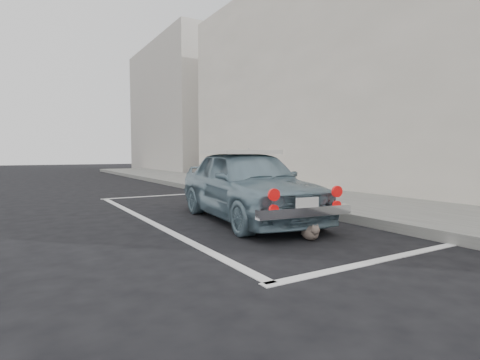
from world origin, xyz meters
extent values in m
plane|color=black|center=(0.00, 0.00, 0.00)|extent=(80.00, 80.00, 0.00)
cube|color=slate|center=(3.20, 2.00, 0.07)|extent=(2.80, 40.00, 0.15)
cube|color=beige|center=(6.35, 4.00, 3.50)|extent=(3.50, 18.00, 7.00)
cube|color=black|center=(4.66, 4.00, 1.40)|extent=(0.10, 16.00, 2.40)
cube|color=white|center=(4.66, 2.80, 4.60)|extent=(0.10, 2.00, 1.60)
cube|color=orange|center=(4.66, 5.20, 4.60)|extent=(0.10, 2.00, 1.60)
cube|color=#13479C|center=(4.66, 7.60, 4.60)|extent=(0.10, 2.00, 1.60)
cube|color=#13479C|center=(4.66, 10.00, 4.60)|extent=(0.10, 2.00, 1.60)
cube|color=beige|center=(6.35, 20.00, 4.00)|extent=(3.50, 10.00, 8.00)
cube|color=silver|center=(0.50, -0.50, 0.00)|extent=(3.00, 0.12, 0.01)
cube|color=silver|center=(0.50, 6.50, 0.00)|extent=(3.00, 0.12, 0.01)
cube|color=silver|center=(-0.90, 3.00, 0.00)|extent=(0.12, 7.00, 0.01)
imported|color=#72909F|center=(0.58, 2.27, 0.60)|extent=(1.83, 3.68, 1.21)
cube|color=white|center=(0.62, 2.63, 1.14)|extent=(1.15, 1.45, 0.07)
cube|color=silver|center=(0.38, 0.56, 0.38)|extent=(1.36, 0.28, 0.12)
cube|color=white|center=(0.37, 0.52, 0.48)|extent=(0.33, 0.06, 0.17)
cylinder|color=red|center=(-0.09, 0.59, 0.62)|extent=(0.15, 0.06, 0.15)
cylinder|color=red|center=(0.84, 0.48, 0.62)|extent=(0.15, 0.06, 0.15)
cylinder|color=red|center=(-0.09, 0.59, 0.44)|extent=(0.12, 0.05, 0.12)
cylinder|color=red|center=(0.84, 0.48, 0.44)|extent=(0.12, 0.05, 0.12)
ellipsoid|color=#6B5F51|center=(0.49, 0.60, 0.10)|extent=(0.25, 0.33, 0.18)
sphere|color=#6B5F51|center=(0.46, 0.47, 0.16)|extent=(0.12, 0.12, 0.12)
cone|color=#6B5F51|center=(0.43, 0.47, 0.22)|extent=(0.04, 0.04, 0.04)
cone|color=#6B5F51|center=(0.49, 0.46, 0.22)|extent=(0.04, 0.04, 0.04)
cylinder|color=#6B5F51|center=(0.56, 0.73, 0.04)|extent=(0.06, 0.20, 0.03)
camera|label=1|loc=(-2.73, -3.03, 1.11)|focal=28.00mm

